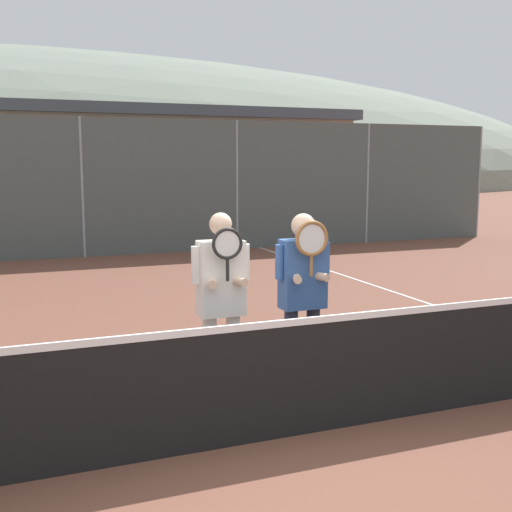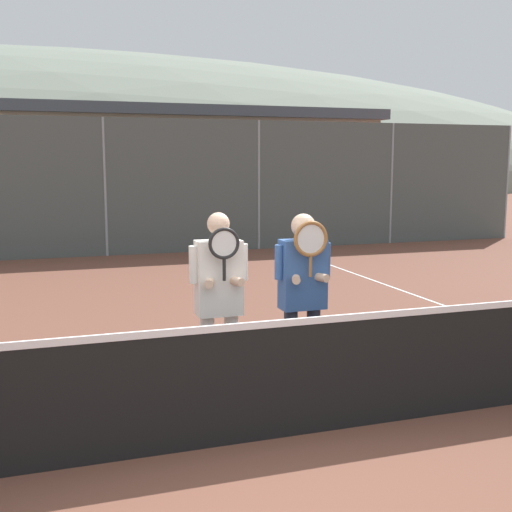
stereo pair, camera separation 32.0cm
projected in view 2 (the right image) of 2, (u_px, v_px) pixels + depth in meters
ground_plane at (242, 443)px, 5.08m from camera, size 120.00×120.00×0.00m
hill_distant at (56, 184)px, 63.82m from camera, size 123.60×68.67×24.03m
clubhouse_building at (38, 166)px, 22.25m from camera, size 24.41×5.50×4.09m
fence_back at (105, 187)px, 14.98m from camera, size 22.85×0.06×3.23m
tennis_net at (242, 382)px, 5.01m from camera, size 11.89×0.09×1.08m
court_line_right_sideline at (472, 315)px, 9.28m from camera, size 0.05×16.00×0.01m
player_leftmost at (219, 295)px, 5.72m from camera, size 0.54×0.34×1.77m
player_center_left at (303, 287)px, 6.03m from camera, size 0.56×0.34×1.73m
car_left_of_center at (31, 211)px, 16.81m from camera, size 4.01×1.95×1.81m
car_center at (215, 205)px, 18.70m from camera, size 4.54×1.99×1.89m
car_right_of_center at (382, 203)px, 19.88m from camera, size 4.35×2.02×1.83m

